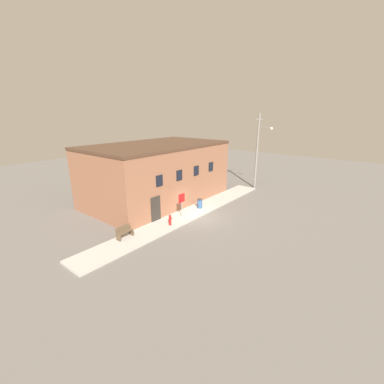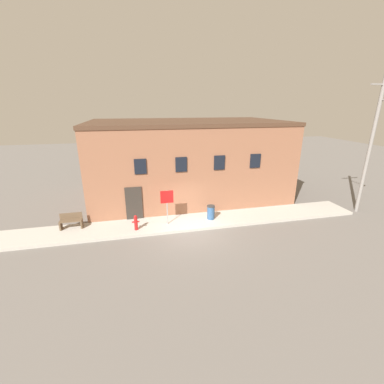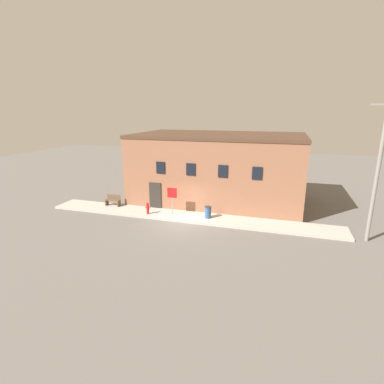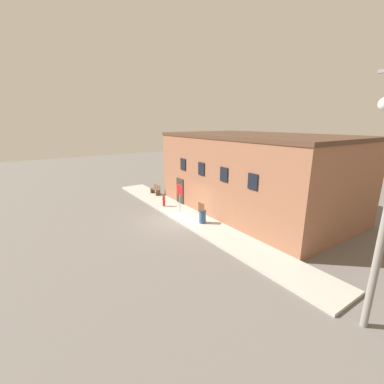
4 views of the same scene
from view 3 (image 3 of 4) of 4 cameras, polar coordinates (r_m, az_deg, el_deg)
name	(u,v)px [view 3 (image 3 of 4)]	position (r m, az deg, el deg)	size (l,w,h in m)	color
ground_plane	(183,223)	(21.23, -1.76, -5.91)	(80.00, 80.00, 0.00)	#66605B
sidewalk	(188,217)	(22.20, -0.84, -4.73)	(21.88, 2.23, 0.15)	#B2ADA3
brick_building	(218,168)	(25.99, 5.01, 4.63)	(13.98, 8.20, 5.78)	#8E5B42
fire_hydrant	(148,208)	(22.69, -8.43, -3.07)	(0.41, 0.19, 0.88)	red
stop_sign	(172,196)	(22.01, -3.80, -0.73)	(0.75, 0.06, 2.07)	gray
bench	(113,201)	(25.25, -14.81, -1.58)	(1.20, 0.44, 0.88)	brown
trash_bin	(208,212)	(21.65, 3.06, -3.84)	(0.48, 0.48, 0.87)	#2D517F
utility_pole	(379,165)	(20.00, 32.10, 4.39)	(1.80, 1.78, 8.68)	gray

